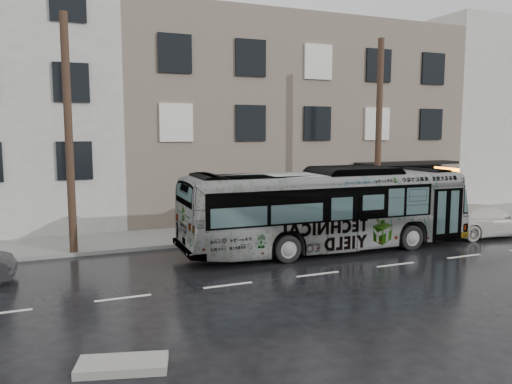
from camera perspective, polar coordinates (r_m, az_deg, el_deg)
ground at (r=19.28m, az=3.41°, el=-7.43°), size 120.00×120.00×0.00m
sidewalk at (r=23.67m, az=-1.74°, el=-4.54°), size 90.00×3.60×0.15m
building_taupe at (r=32.32m, az=1.73°, el=8.21°), size 20.00×12.00×11.00m
building_filler at (r=43.64m, az=25.41°, el=7.87°), size 18.00×12.00×12.00m
utility_pole_front at (r=24.87m, az=13.83°, el=6.43°), size 0.30×0.30×9.00m
utility_pole_rear at (r=20.14m, az=-20.62°, el=6.12°), size 0.30×0.30×9.00m
sign_post at (r=25.76m, az=15.60°, el=-0.98°), size 0.06×0.06×2.40m
bus at (r=20.27m, az=8.14°, el=-1.96°), size 12.07×3.08×3.34m
white_sedan at (r=25.25m, az=24.73°, el=-2.96°), size 5.15×2.45×1.45m
slush_pile at (r=11.00m, az=-15.02°, el=-18.56°), size 1.95×1.24×0.18m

